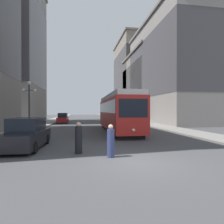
# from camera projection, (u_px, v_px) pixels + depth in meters

# --- Properties ---
(ground_plane) EXTENTS (200.00, 200.00, 0.00)m
(ground_plane) POSITION_uv_depth(u_px,v_px,m) (136.00, 163.00, 8.52)
(ground_plane) COLOR #424244
(sidewalk_left) EXTENTS (3.12, 120.00, 0.15)m
(sidewalk_left) POSITION_uv_depth(u_px,v_px,m) (55.00, 120.00, 46.67)
(sidewalk_left) COLOR gray
(sidewalk_left) RESTS_ON ground
(sidewalk_right) EXTENTS (3.12, 120.00, 0.15)m
(sidewalk_right) POSITION_uv_depth(u_px,v_px,m) (124.00, 119.00, 49.35)
(sidewalk_right) COLOR gray
(sidewalk_right) RESTS_ON ground
(streetcar) EXTENTS (2.79, 13.53, 3.89)m
(streetcar) POSITION_uv_depth(u_px,v_px,m) (118.00, 112.00, 21.22)
(streetcar) COLOR black
(streetcar) RESTS_ON ground
(transit_bus) EXTENTS (2.68, 12.37, 3.45)m
(transit_bus) POSITION_uv_depth(u_px,v_px,m) (117.00, 112.00, 39.23)
(transit_bus) COLOR black
(transit_bus) RESTS_ON ground
(parked_car_left_near) EXTENTS (1.89, 4.99, 1.82)m
(parked_car_left_near) POSITION_uv_depth(u_px,v_px,m) (63.00, 118.00, 35.99)
(parked_car_left_near) COLOR black
(parked_car_left_near) RESTS_ON ground
(parked_car_left_mid) EXTENTS (2.07, 4.96, 1.82)m
(parked_car_left_mid) POSITION_uv_depth(u_px,v_px,m) (27.00, 134.00, 11.72)
(parked_car_left_mid) COLOR black
(parked_car_left_mid) RESTS_ON ground
(pedestrian_crossing_near) EXTENTS (0.36, 0.36, 1.59)m
(pedestrian_crossing_near) POSITION_uv_depth(u_px,v_px,m) (111.00, 142.00, 9.49)
(pedestrian_crossing_near) COLOR navy
(pedestrian_crossing_near) RESTS_ON ground
(pedestrian_crossing_far) EXTENTS (0.37, 0.37, 1.66)m
(pedestrian_crossing_far) POSITION_uv_depth(u_px,v_px,m) (79.00, 139.00, 10.31)
(pedestrian_crossing_far) COLOR black
(pedestrian_crossing_far) RESTS_ON ground
(lamp_post_left_near) EXTENTS (1.41, 0.36, 5.04)m
(lamp_post_left_near) POSITION_uv_depth(u_px,v_px,m) (29.00, 98.00, 19.66)
(lamp_post_left_near) COLOR #333338
(lamp_post_left_near) RESTS_ON sidewalk_left
(building_left_corner) EXTENTS (12.26, 16.00, 27.27)m
(building_left_corner) POSITION_uv_depth(u_px,v_px,m) (7.00, 47.00, 36.29)
(building_left_corner) COLOR gray
(building_left_corner) RESTS_ON ground
(building_right_corner) EXTENTS (15.20, 20.40, 24.79)m
(building_right_corner) POSITION_uv_depth(u_px,v_px,m) (141.00, 78.00, 64.28)
(building_right_corner) COLOR slate
(building_right_corner) RESTS_ON ground
(building_right_midblock) EXTENTS (12.63, 24.56, 19.43)m
(building_right_midblock) POSITION_uv_depth(u_px,v_px,m) (176.00, 71.00, 38.26)
(building_right_midblock) COLOR gray
(building_right_midblock) RESTS_ON ground
(building_right_far) EXTENTS (12.92, 19.08, 16.44)m
(building_right_far) POSITION_uv_depth(u_px,v_px,m) (154.00, 86.00, 49.70)
(building_right_far) COLOR slate
(building_right_far) RESTS_ON ground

